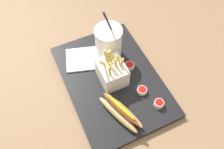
% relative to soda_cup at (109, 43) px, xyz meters
% --- Properties ---
extents(ground_plane, '(2.40, 2.40, 0.02)m').
position_rel_soda_cup_xyz_m(ground_plane, '(-0.11, 0.04, -0.10)').
color(ground_plane, '#8C6B4C').
extents(food_tray, '(0.47, 0.33, 0.02)m').
position_rel_soda_cup_xyz_m(food_tray, '(-0.11, 0.04, -0.08)').
color(food_tray, black).
rests_on(food_tray, ground_plane).
extents(soda_cup, '(0.10, 0.10, 0.22)m').
position_rel_soda_cup_xyz_m(soda_cup, '(0.00, 0.00, 0.00)').
color(soda_cup, white).
rests_on(soda_cup, food_tray).
extents(fries_basket, '(0.10, 0.09, 0.15)m').
position_rel_soda_cup_xyz_m(fries_basket, '(-0.11, 0.04, -0.03)').
color(fries_basket, white).
rests_on(fries_basket, food_tray).
extents(hot_dog_1, '(0.18, 0.11, 0.06)m').
position_rel_soda_cup_xyz_m(hot_dog_1, '(-0.25, 0.07, -0.04)').
color(hot_dog_1, '#DBB775').
rests_on(hot_dog_1, food_tray).
extents(ketchup_cup_1, '(0.04, 0.04, 0.02)m').
position_rel_soda_cup_xyz_m(ketchup_cup_1, '(-0.09, -0.05, -0.06)').
color(ketchup_cup_1, white).
rests_on(ketchup_cup_1, food_tray).
extents(ketchup_cup_2, '(0.03, 0.03, 0.02)m').
position_rel_soda_cup_xyz_m(ketchup_cup_2, '(-0.20, -0.04, -0.06)').
color(ketchup_cup_2, white).
rests_on(ketchup_cup_2, food_tray).
extents(ketchup_cup_3, '(0.03, 0.03, 0.02)m').
position_rel_soda_cup_xyz_m(ketchup_cup_3, '(-0.27, -0.06, -0.06)').
color(ketchup_cup_3, white).
rests_on(ketchup_cup_3, food_tray).
extents(napkin_stack, '(0.14, 0.15, 0.01)m').
position_rel_soda_cup_xyz_m(napkin_stack, '(0.02, 0.10, -0.07)').
color(napkin_stack, white).
rests_on(napkin_stack, food_tray).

